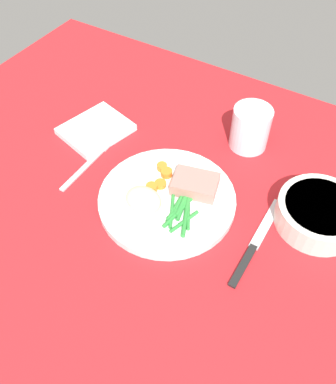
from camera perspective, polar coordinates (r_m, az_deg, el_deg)
dining_table at (r=78.44cm, az=-0.51°, el=-1.70°), size 120.00×90.00×2.00cm
dinner_plate at (r=77.04cm, az=0.00°, el=-0.86°), size 25.46×25.46×1.60cm
meat_portion at (r=76.67cm, az=3.75°, el=1.09°), size 9.45×7.77×2.60cm
mashed_potatoes at (r=73.23cm, az=-3.39°, el=-1.11°), size 6.69×5.32×4.10cm
carrot_slices at (r=78.66cm, az=-1.02°, el=2.05°), size 4.10×7.13×1.22cm
green_beans at (r=73.90cm, az=1.75°, el=-2.48°), size 7.08×10.38×0.85cm
fork at (r=85.34cm, az=-10.94°, el=3.81°), size 1.44×16.60×0.40cm
knife at (r=73.48cm, az=11.97°, el=-6.86°), size 1.70×20.50×0.64cm
water_glass at (r=87.31cm, az=11.21°, el=8.31°), size 7.89×7.89×8.99cm
salad_bowl at (r=77.29cm, az=20.08°, el=-2.69°), size 14.96×14.96×4.71cm
napkin at (r=91.95cm, az=-9.90°, el=8.49°), size 14.57×16.04×1.46cm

